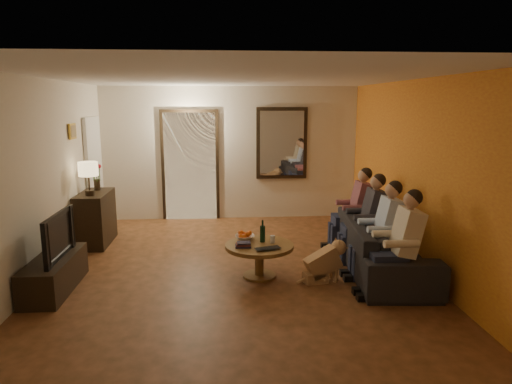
{
  "coord_description": "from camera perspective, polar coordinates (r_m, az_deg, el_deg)",
  "views": [
    {
      "loc": [
        -0.15,
        -5.96,
        2.28
      ],
      "look_at": [
        0.3,
        0.3,
        1.05
      ],
      "focal_mm": 32.0,
      "sensor_mm": 36.0,
      "label": 1
    }
  ],
  "objects": [
    {
      "name": "floor",
      "position": [
        6.38,
        -2.53,
        -9.85
      ],
      "size": [
        5.0,
        6.0,
        0.01
      ],
      "primitive_type": "cube",
      "color": "#472D13",
      "rests_on": "ground"
    },
    {
      "name": "ceiling",
      "position": [
        5.97,
        -2.75,
        14.15
      ],
      "size": [
        5.0,
        6.0,
        0.01
      ],
      "primitive_type": "cube",
      "color": "white",
      "rests_on": "back_wall"
    },
    {
      "name": "back_wall",
      "position": [
        9.02,
        -3.15,
        4.82
      ],
      "size": [
        5.0,
        0.02,
        2.6
      ],
      "primitive_type": "cube",
      "color": "beige",
      "rests_on": "floor"
    },
    {
      "name": "front_wall",
      "position": [
        3.12,
        -1.14,
        -7.19
      ],
      "size": [
        5.0,
        0.02,
        2.6
      ],
      "primitive_type": "cube",
      "color": "beige",
      "rests_on": "floor"
    },
    {
      "name": "left_wall",
      "position": [
        6.48,
        -25.32,
        1.32
      ],
      "size": [
        0.02,
        6.0,
        2.6
      ],
      "primitive_type": "cube",
      "color": "beige",
      "rests_on": "floor"
    },
    {
      "name": "right_wall",
      "position": [
        6.6,
        19.64,
        1.9
      ],
      "size": [
        0.02,
        6.0,
        2.6
      ],
      "primitive_type": "cube",
      "color": "beige",
      "rests_on": "floor"
    },
    {
      "name": "orange_accent",
      "position": [
        6.59,
        19.56,
        1.9
      ],
      "size": [
        0.01,
        6.0,
        2.6
      ],
      "primitive_type": "cube",
      "color": "#D26423",
      "rests_on": "right_wall"
    },
    {
      "name": "kitchen_doorway",
      "position": [
        9.05,
        -8.21,
        3.16
      ],
      "size": [
        1.0,
        0.06,
        2.1
      ],
      "primitive_type": "cube",
      "color": "#FFE0A5",
      "rests_on": "floor"
    },
    {
      "name": "door_trim",
      "position": [
        9.04,
        -8.22,
        3.15
      ],
      "size": [
        1.12,
        0.04,
        2.22
      ],
      "primitive_type": "cube",
      "color": "black",
      "rests_on": "floor"
    },
    {
      "name": "fridge_glimpse",
      "position": [
        9.06,
        -6.6,
        2.25
      ],
      "size": [
        0.45,
        0.03,
        1.7
      ],
      "primitive_type": "cube",
      "color": "silver",
      "rests_on": "floor"
    },
    {
      "name": "mirror_frame",
      "position": [
        9.03,
        3.23,
        6.11
      ],
      "size": [
        1.0,
        0.05,
        1.4
      ],
      "primitive_type": "cube",
      "color": "black",
      "rests_on": "back_wall"
    },
    {
      "name": "mirror_glass",
      "position": [
        9.0,
        3.26,
        6.09
      ],
      "size": [
        0.86,
        0.02,
        1.26
      ],
      "primitive_type": "cube",
      "color": "white",
      "rests_on": "back_wall"
    },
    {
      "name": "white_door",
      "position": [
        8.67,
        -19.54,
        2.08
      ],
      "size": [
        0.06,
        0.85,
        2.04
      ],
      "primitive_type": "cube",
      "color": "white",
      "rests_on": "floor"
    },
    {
      "name": "framed_art",
      "position": [
        7.63,
        -21.97,
        7.06
      ],
      "size": [
        0.03,
        0.28,
        0.24
      ],
      "primitive_type": "cube",
      "color": "#B28C33",
      "rests_on": "left_wall"
    },
    {
      "name": "art_canvas",
      "position": [
        7.63,
        -21.87,
        7.07
      ],
      "size": [
        0.01,
        0.22,
        0.18
      ],
      "primitive_type": "cube",
      "color": "brown",
      "rests_on": "left_wall"
    },
    {
      "name": "dresser",
      "position": [
        7.91,
        -19.41,
        -3.11
      ],
      "size": [
        0.45,
        0.96,
        0.85
      ],
      "primitive_type": "cube",
      "color": "black",
      "rests_on": "floor"
    },
    {
      "name": "table_lamp",
      "position": [
        7.57,
        -20.18,
        1.6
      ],
      "size": [
        0.3,
        0.3,
        0.54
      ],
      "primitive_type": null,
      "color": "beige",
      "rests_on": "dresser"
    },
    {
      "name": "flower_vase",
      "position": [
        7.99,
        -19.3,
        1.77
      ],
      "size": [
        0.14,
        0.14,
        0.44
      ],
      "primitive_type": null,
      "color": "#B31320",
      "rests_on": "dresser"
    },
    {
      "name": "tv_stand",
      "position": [
        6.22,
        -23.9,
        -9.34
      ],
      "size": [
        0.45,
        1.25,
        0.42
      ],
      "primitive_type": "cube",
      "color": "black",
      "rests_on": "floor"
    },
    {
      "name": "tv",
      "position": [
        6.08,
        -24.26,
        -5.01
      ],
      "size": [
        0.97,
        0.13,
        0.56
      ],
      "primitive_type": "imported",
      "rotation": [
        0.0,
        0.0,
        1.57
      ],
      "color": "black",
      "rests_on": "tv_stand"
    },
    {
      "name": "sofa",
      "position": [
        6.57,
        15.46,
        -6.42
      ],
      "size": [
        2.46,
        1.13,
        0.7
      ],
      "primitive_type": "imported",
      "rotation": [
        0.0,
        0.0,
        1.49
      ],
      "color": "black",
      "rests_on": "floor"
    },
    {
      "name": "person_a",
      "position": [
        5.66,
        17.66,
        -6.72
      ],
      "size": [
        0.6,
        0.4,
        1.2
      ],
      "primitive_type": null,
      "color": "tan",
      "rests_on": "sofa"
    },
    {
      "name": "person_b",
      "position": [
        6.19,
        15.62,
        -5.07
      ],
      "size": [
        0.6,
        0.4,
        1.2
      ],
      "primitive_type": null,
      "color": "tan",
      "rests_on": "sofa"
    },
    {
      "name": "person_c",
      "position": [
        6.74,
        13.92,
        -3.68
      ],
      "size": [
        0.6,
        0.4,
        1.2
      ],
      "primitive_type": null,
      "color": "tan",
      "rests_on": "sofa"
    },
    {
      "name": "person_d",
      "position": [
        7.3,
        12.48,
        -2.49
      ],
      "size": [
        0.6,
        0.4,
        1.2
      ],
      "primitive_type": null,
      "color": "tan",
      "rests_on": "sofa"
    },
    {
      "name": "dog",
      "position": [
        5.99,
        8.36,
        -8.52
      ],
      "size": [
        0.6,
        0.36,
        0.56
      ],
      "primitive_type": null,
      "rotation": [
        0.0,
        0.0,
        0.23
      ],
      "color": "#A77E4D",
      "rests_on": "floor"
    },
    {
      "name": "coffee_table",
      "position": [
        6.11,
        0.42,
        -8.56
      ],
      "size": [
        1.12,
        1.12,
        0.45
      ],
      "primitive_type": "cylinder",
      "rotation": [
        0.0,
        0.0,
        -0.28
      ],
      "color": "brown",
      "rests_on": "floor"
    },
    {
      "name": "bowl",
      "position": [
        6.23,
        -1.39,
        -5.69
      ],
      "size": [
        0.26,
        0.26,
        0.06
      ],
      "primitive_type": "imported",
      "color": "white",
      "rests_on": "coffee_table"
    },
    {
      "name": "oranges",
      "position": [
        6.21,
        -1.39,
        -5.09
      ],
      "size": [
        0.2,
        0.2,
        0.08
      ],
      "primitive_type": null,
      "color": "#EA5813",
      "rests_on": "bowl"
    },
    {
      "name": "wine_bottle",
      "position": [
        6.1,
        0.83,
        -4.86
      ],
      "size": [
        0.07,
        0.07,
        0.31
      ],
      "primitive_type": null,
      "color": "black",
      "rests_on": "coffee_table"
    },
    {
      "name": "wine_glass",
      "position": [
        6.09,
        2.09,
        -5.92
      ],
      "size": [
        0.06,
        0.06,
        0.1
      ],
      "primitive_type": "cylinder",
      "color": "silver",
      "rests_on": "coffee_table"
    },
    {
      "name": "book_stack",
      "position": [
        5.92,
        -1.63,
        -6.56
      ],
      "size": [
        0.2,
        0.15,
        0.07
      ],
      "primitive_type": null,
      "color": "black",
      "rests_on": "coffee_table"
    },
    {
      "name": "laptop",
      "position": [
        5.78,
        1.65,
        -7.24
      ],
      "size": [
        0.38,
        0.3,
        0.03
      ],
      "primitive_type": "imported",
      "rotation": [
        0.0,
        0.0,
        0.29
      ],
      "color": "black",
      "rests_on": "coffee_table"
    }
  ]
}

